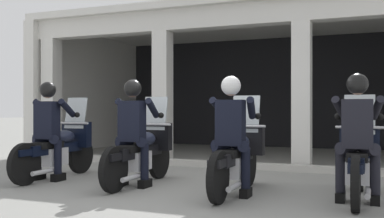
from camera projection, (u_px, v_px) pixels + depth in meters
The scene contains 11 objects.
ground_plane at pixel (244, 164), 9.47m from camera, with size 80.00×80.00×0.00m, color gray.
station_building at pixel (259, 69), 11.87m from camera, with size 10.06×5.32×3.43m.
kerb_strip at pixel (220, 164), 8.89m from camera, with size 9.56×0.24×0.12m, color #B7B5AD.
motorcycle_far_left at pixel (60, 148), 7.57m from camera, with size 0.62×2.04×1.35m.
police_officer_far_left at pixel (48, 122), 7.31m from camera, with size 0.63×0.61×1.58m.
motorcycle_center_left at pixel (142, 151), 6.98m from camera, with size 0.62×2.04×1.35m.
police_officer_center_left at pixel (133, 123), 6.72m from camera, with size 0.63×0.61×1.58m.
motorcycle_center_right at pixel (237, 156), 6.25m from camera, with size 0.62×2.04×1.35m.
police_officer_center_right at pixel (231, 125), 5.99m from camera, with size 0.63×0.61×1.58m.
motorcycle_far_right at pixel (358, 160), 5.82m from camera, with size 0.62×2.04×1.35m.
police_officer_far_right at pixel (358, 126), 5.56m from camera, with size 0.63×0.61×1.58m.
Camera 1 is at (2.54, -6.19, 1.16)m, focal length 42.56 mm.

